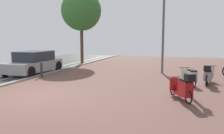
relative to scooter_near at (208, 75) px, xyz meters
The scene contains 8 objects.
ground 6.87m from the scooter_near, 138.26° to the right, with size 21.00×40.00×0.13m.
scooter_near is the anchor object (origin of this frame).
scooter_mid 3.49m from the scooter_near, 108.11° to the right, with size 0.99×1.57×1.04m.
scooter_far 0.91m from the scooter_near, 153.40° to the right, with size 0.84×1.68×0.76m.
parked_car_near 9.98m from the scooter_near, behind, with size 1.94×3.92×1.35m.
lamp_post 4.90m from the scooter_near, 129.19° to the left, with size 0.20×0.52×6.43m.
street_tree 11.57m from the scooter_near, 147.21° to the left, with size 3.22×3.22×5.93m.
bollard_far 8.62m from the scooter_near, behind, with size 0.12×0.12×0.82m.
Camera 1 is at (5.47, -7.10, 2.20)m, focal length 37.52 mm.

